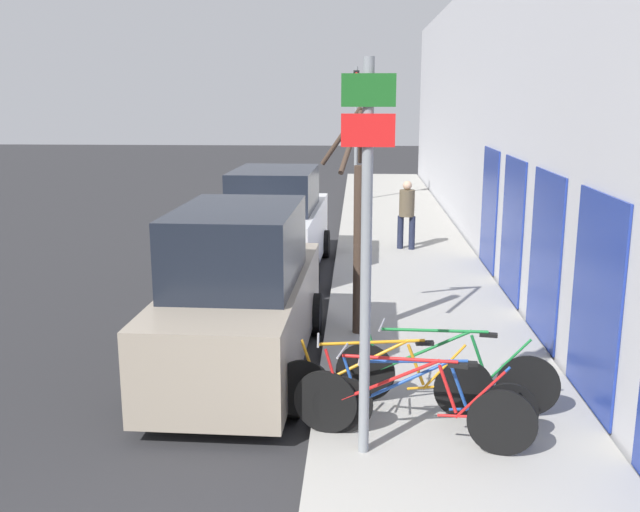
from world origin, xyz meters
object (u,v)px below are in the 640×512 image
parked_car_0 (241,297)px  traffic_light (356,116)px  bicycle_3 (445,374)px  pedestrian_near (407,210)px  bicycle_0 (411,407)px  parked_car_1 (276,226)px  bicycle_1 (424,403)px  street_tree (358,232)px  bicycle_2 (383,384)px  signpost (366,248)px

parked_car_0 → traffic_light: bearing=86.1°
bicycle_3 → pedestrian_near: pedestrian_near is taller
bicycle_0 → parked_car_0: bearing=55.0°
bicycle_0 → parked_car_1: (-2.30, 7.91, 0.45)m
parked_car_0 → pedestrian_near: bearing=71.3°
traffic_light → bicycle_0: bearing=-87.8°
bicycle_1 → pedestrian_near: size_ratio=1.46×
bicycle_1 → bicycle_3: 0.80m
pedestrian_near → street_tree: bearing=95.6°
bicycle_1 → street_tree: street_tree is taller
bicycle_2 → parked_car_1: (-2.03, 7.29, 0.46)m
bicycle_1 → bicycle_3: size_ratio=0.93×
parked_car_1 → parked_car_0: bearing=-86.6°
traffic_light → bicycle_3: bearing=-86.2°
street_tree → traffic_light: size_ratio=0.76×
bicycle_3 → pedestrian_near: bearing=8.7°
bicycle_1 → street_tree: (-0.72, 3.39, 1.19)m
bicycle_0 → bicycle_1: 0.22m
pedestrian_near → bicycle_3: bearing=105.2°
signpost → pedestrian_near: signpost is taller
bicycle_0 → bicycle_1: bicycle_0 is taller
signpost → parked_car_0: size_ratio=0.81×
pedestrian_near → traffic_light: 8.21m
parked_car_0 → bicycle_1: bearing=-42.2°
parked_car_0 → traffic_light: (1.48, 15.25, 2.01)m
signpost → bicycle_2: signpost is taller
bicycle_1 → parked_car_0: (-2.30, 2.21, 0.49)m
parked_car_1 → pedestrian_near: bearing=34.2°
bicycle_2 → pedestrian_near: bearing=-7.8°
signpost → bicycle_1: bearing=29.1°
bicycle_3 → parked_car_0: size_ratio=0.52×
signpost → pedestrian_near: (1.06, 9.94, -1.19)m
bicycle_0 → traffic_light: (-0.67, 17.62, 2.47)m
signpost → bicycle_1: (0.64, 0.36, -1.74)m
parked_car_1 → street_tree: (1.73, -4.37, 0.71)m
bicycle_1 → traffic_light: 17.66m
bicycle_2 → pedestrian_near: size_ratio=1.54×
parked_car_1 → traffic_light: size_ratio=1.06×
bicycle_0 → street_tree: size_ratio=0.73×
bicycle_1 → bicycle_0: bearing=138.9°
bicycle_2 → traffic_light: bearing=-1.1°
bicycle_3 → parked_car_1: 7.55m
bicycle_3 → street_tree: (-1.02, 2.65, 1.15)m
parked_car_0 → traffic_light: size_ratio=1.08×
bicycle_0 → street_tree: 3.78m
bicycle_3 → traffic_light: traffic_light is taller
signpost → bicycle_0: 1.80m
parked_car_1 → pedestrian_near: (2.88, 1.82, 0.07)m
pedestrian_near → parked_car_0: bearing=85.8°
signpost → parked_car_1: 8.41m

